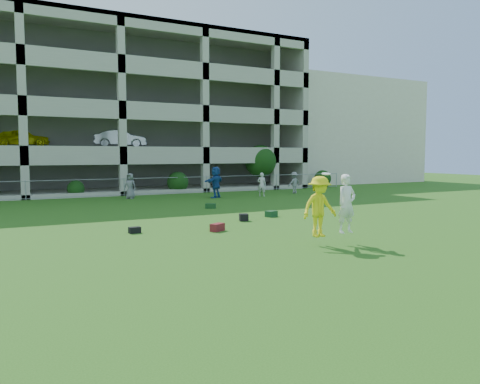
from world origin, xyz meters
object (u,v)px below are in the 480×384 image
crate_d (244,217)px  frisbee_contest (327,206)px  stucco_building (319,133)px  bystander_c (130,186)px  bystander_d (216,182)px  bystander_f (294,183)px  parking_garage (96,115)px  bystander_e (262,184)px

crate_d → frisbee_contest: bearing=-92.4°
stucco_building → bystander_c: size_ratio=10.02×
stucco_building → bystander_d: bearing=-144.3°
stucco_building → bystander_d: (-18.14, -13.02, -4.00)m
bystander_c → bystander_f: 11.46m
bystander_f → parking_garage: size_ratio=0.05×
bystander_e → crate_d: bearing=97.0°
bystander_d → parking_garage: size_ratio=0.07×
bystander_d → parking_garage: bearing=-102.4°
frisbee_contest → bystander_d: bearing=77.1°
bystander_d → bystander_f: 6.37m
bystander_e → bystander_f: size_ratio=1.04×
stucco_building → bystander_f: size_ratio=10.53×
frisbee_contest → stucco_building: bearing=52.9°
frisbee_contest → bystander_f: bearing=58.4°
bystander_c → frisbee_contest: frisbee_contest is taller
bystander_c → crate_d: bearing=-39.8°
bystander_f → crate_d: bystander_f is taller
bystander_e → frisbee_contest: frisbee_contest is taller
bystander_c → frisbee_contest: bearing=-43.0°
bystander_c → bystander_f: bearing=34.9°
bystander_d → crate_d: size_ratio=5.73×
bystander_e → frisbee_contest: size_ratio=0.81×
bystander_d → frisbee_contest: frisbee_contest is taller
crate_d → frisbee_contest: 5.86m
stucco_building → frisbee_contest: bearing=-127.1°
parking_garage → frisbee_contest: bearing=-87.5°
stucco_building → bystander_e: (-15.02, -13.53, -4.21)m
bystander_e → parking_garage: (-7.99, 13.23, 5.23)m
bystander_f → stucco_building: bearing=-137.0°
bystander_c → bystander_e: (8.12, -2.47, -0.01)m
bystander_e → bystander_c: bearing=24.4°
bystander_e → bystander_f: 3.37m
stucco_building → bystander_e: bearing=-138.0°
frisbee_contest → bystander_c: bearing=94.5°
bystander_e → bystander_d: bearing=32.0°
bystander_e → parking_garage: parking_garage is taller
bystander_e → bystander_f: (3.23, 0.94, -0.03)m
stucco_building → bystander_c: (-23.15, -11.06, -4.20)m
bystander_c → crate_d: 12.12m
crate_d → frisbee_contest: (-0.24, -5.76, 1.06)m
bystander_e → bystander_f: bystander_e is taller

